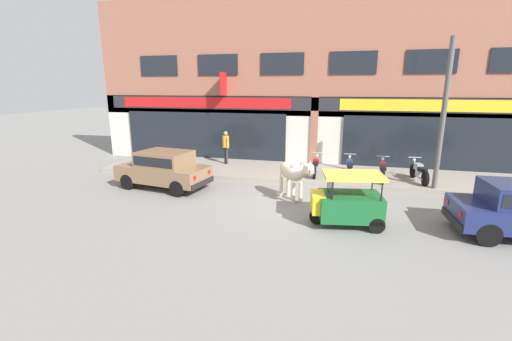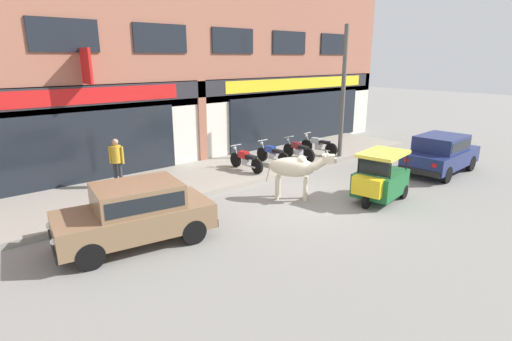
% 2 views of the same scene
% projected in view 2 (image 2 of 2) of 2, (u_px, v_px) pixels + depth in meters
% --- Properties ---
extents(ground_plane, '(90.00, 90.00, 0.00)m').
position_uv_depth(ground_plane, '(307.00, 200.00, 12.40)').
color(ground_plane, gray).
extents(sidewalk, '(19.00, 3.60, 0.17)m').
position_uv_depth(sidewalk, '(229.00, 170.00, 15.30)').
color(sidewalk, gray).
rests_on(sidewalk, ground).
extents(shop_building, '(23.00, 1.40, 8.20)m').
position_uv_depth(shop_building, '(196.00, 67.00, 15.76)').
color(shop_building, '#9E604C').
rests_on(shop_building, ground).
extents(cow, '(1.51, 1.81, 1.61)m').
position_uv_depth(cow, '(295.00, 168.00, 12.19)').
color(cow, beige).
rests_on(cow, ground).
extents(car_0, '(3.68, 1.78, 1.46)m').
position_uv_depth(car_0, '(441.00, 152.00, 15.08)').
color(car_0, black).
rests_on(car_0, ground).
extents(car_1, '(3.77, 2.13, 1.46)m').
position_uv_depth(car_1, '(136.00, 211.00, 9.29)').
color(car_1, black).
rests_on(car_1, ground).
extents(auto_rickshaw, '(2.09, 1.43, 1.52)m').
position_uv_depth(auto_rickshaw, '(379.00, 180.00, 12.12)').
color(auto_rickshaw, black).
rests_on(auto_rickshaw, ground).
extents(motorcycle_0, '(0.52, 1.81, 0.88)m').
position_uv_depth(motorcycle_0, '(246.00, 160.00, 14.92)').
color(motorcycle_0, black).
rests_on(motorcycle_0, sidewalk).
extents(motorcycle_1, '(0.52, 1.81, 0.88)m').
position_uv_depth(motorcycle_1, '(273.00, 154.00, 15.82)').
color(motorcycle_1, black).
rests_on(motorcycle_1, sidewalk).
extents(motorcycle_2, '(0.52, 1.81, 0.88)m').
position_uv_depth(motorcycle_2, '(298.00, 150.00, 16.51)').
color(motorcycle_2, black).
rests_on(motorcycle_2, sidewalk).
extents(motorcycle_3, '(0.56, 1.80, 0.88)m').
position_uv_depth(motorcycle_3, '(319.00, 145.00, 17.46)').
color(motorcycle_3, black).
rests_on(motorcycle_3, sidewalk).
extents(pedestrian, '(0.36, 0.40, 1.60)m').
position_uv_depth(pedestrian, '(117.00, 158.00, 12.81)').
color(pedestrian, '#2D2D33').
rests_on(pedestrian, sidewalk).
extents(utility_pole, '(0.18, 0.18, 5.37)m').
position_uv_depth(utility_pole, '(343.00, 93.00, 16.45)').
color(utility_pole, '#595651').
rests_on(utility_pole, sidewalk).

